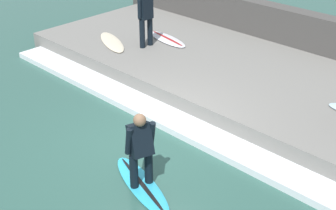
# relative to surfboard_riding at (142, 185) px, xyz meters

# --- Properties ---
(ground_plane) EXTENTS (28.00, 28.00, 0.00)m
(ground_plane) POSITION_rel_surfboard_riding_xyz_m (1.09, 0.91, -0.03)
(ground_plane) COLOR #2D564C
(concrete_ledge) EXTENTS (4.40, 12.80, 0.49)m
(concrete_ledge) POSITION_rel_surfboard_riding_xyz_m (4.57, 0.91, 0.21)
(concrete_ledge) COLOR slate
(concrete_ledge) RESTS_ON ground_plane
(back_wall) EXTENTS (0.50, 13.44, 1.49)m
(back_wall) POSITION_rel_surfboard_riding_xyz_m (7.02, 0.91, 0.71)
(back_wall) COLOR #474442
(back_wall) RESTS_ON ground_plane
(wave_foam_crest) EXTENTS (0.73, 12.16, 0.15)m
(wave_foam_crest) POSITION_rel_surfboard_riding_xyz_m (2.00, 0.91, 0.04)
(wave_foam_crest) COLOR silver
(wave_foam_crest) RESTS_ON ground_plane
(surfboard_riding) EXTENTS (1.06, 2.00, 0.07)m
(surfboard_riding) POSITION_rel_surfboard_riding_xyz_m (0.00, 0.00, 0.00)
(surfboard_riding) COLOR #2DADD1
(surfboard_riding) RESTS_ON ground_plane
(surfer_riding) EXTENTS (0.52, 0.49, 1.45)m
(surfer_riding) POSITION_rel_surfboard_riding_xyz_m (0.00, 0.00, 0.84)
(surfer_riding) COLOR black
(surfer_riding) RESTS_ON surfboard_riding
(surfer_waiting_near) EXTENTS (0.54, 0.25, 1.60)m
(surfer_waiting_near) POSITION_rel_surfboard_riding_xyz_m (4.01, 4.04, 1.36)
(surfer_waiting_near) COLOR black
(surfer_waiting_near) RESTS_ON concrete_ledge
(surfboard_waiting_near) EXTENTS (0.81, 1.69, 0.07)m
(surfboard_waiting_near) POSITION_rel_surfboard_riding_xyz_m (4.76, 3.95, 0.49)
(surfboard_waiting_near) COLOR silver
(surfboard_waiting_near) RESTS_ON concrete_ledge
(surfboard_spare) EXTENTS (1.18, 1.79, 0.06)m
(surfboard_spare) POSITION_rel_surfboard_riding_xyz_m (3.49, 4.94, 0.49)
(surfboard_spare) COLOR beige
(surfboard_spare) RESTS_ON concrete_ledge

